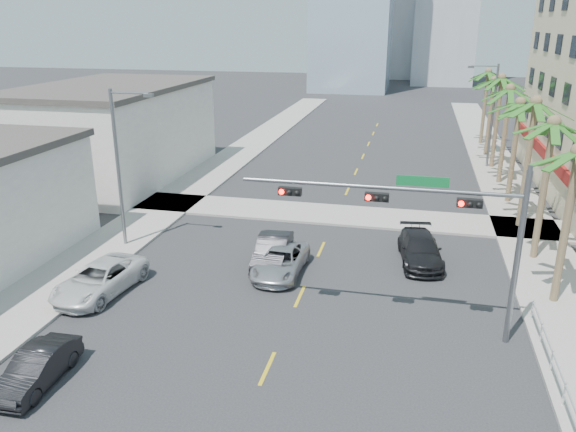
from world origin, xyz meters
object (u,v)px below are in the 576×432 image
object	(u,v)px
car_parked_mid	(37,368)
car_lane_left	(273,251)
car_lane_right	(420,249)
car_parked_far	(100,279)
car_lane_center	(281,261)
traffic_signal_mast	(435,219)

from	to	relation	value
car_parked_mid	car_lane_left	xyz separation A→B (m)	(5.63, 11.99, 0.13)
car_lane_left	car_lane_right	distance (m)	7.97
car_parked_far	car_lane_center	distance (m)	8.90
car_parked_mid	car_lane_center	distance (m)	12.73
car_lane_right	car_parked_far	bearing A→B (deg)	-161.79
traffic_signal_mast	car_parked_far	xyz separation A→B (m)	(-15.18, 0.27, -4.32)
car_parked_far	car_lane_right	world-z (taller)	car_lane_right
car_lane_left	car_parked_mid	bearing A→B (deg)	-119.89
car_lane_right	car_lane_left	bearing A→B (deg)	-171.83
car_parked_mid	car_parked_far	distance (m)	7.13
car_parked_mid	car_lane_center	size ratio (longest dim) A/B	0.80
traffic_signal_mast	car_lane_left	bearing A→B (deg)	146.25
car_lane_right	traffic_signal_mast	bearing A→B (deg)	-95.41
traffic_signal_mast	car_lane_left	size ratio (longest dim) A/B	2.34
car_parked_mid	car_lane_right	bearing A→B (deg)	45.14
traffic_signal_mast	car_lane_center	size ratio (longest dim) A/B	2.27
car_parked_mid	car_parked_far	xyz separation A→B (m)	(-1.60, 6.95, 0.09)
car_parked_mid	car_parked_far	bearing A→B (deg)	101.32
traffic_signal_mast	car_lane_center	distance (m)	9.56
car_lane_center	car_lane_right	bearing A→B (deg)	25.20
car_parked_mid	car_parked_far	size ratio (longest dim) A/B	0.74
traffic_signal_mast	car_parked_far	bearing A→B (deg)	178.97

